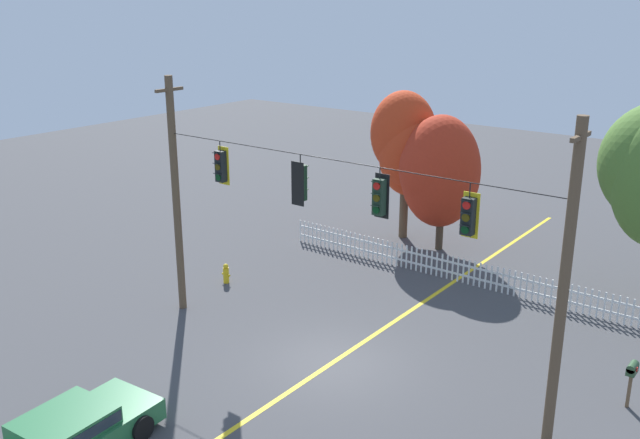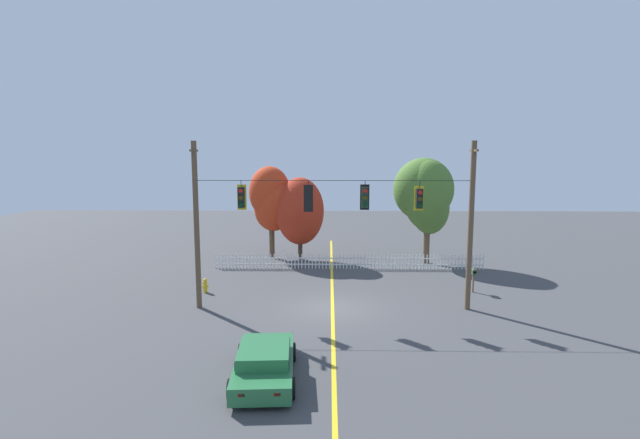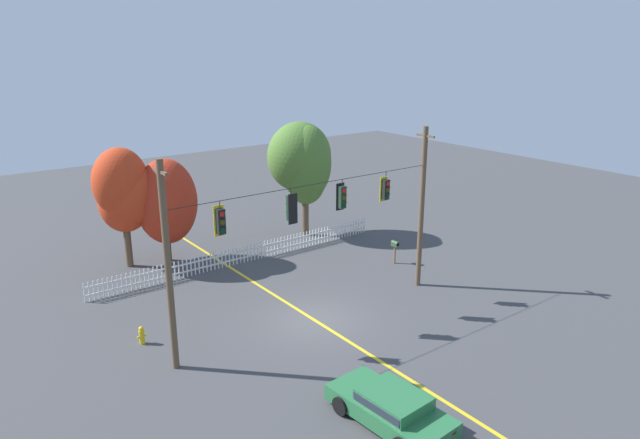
{
  "view_description": "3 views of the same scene",
  "coord_description": "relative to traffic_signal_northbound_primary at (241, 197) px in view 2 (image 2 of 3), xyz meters",
  "views": [
    {
      "loc": [
        10.93,
        -14.93,
        10.33
      ],
      "look_at": [
        -0.3,
        -0.19,
        4.44
      ],
      "focal_mm": 39.5,
      "sensor_mm": 36.0,
      "label": 1
    },
    {
      "loc": [
        -0.17,
        -21.84,
        7.3
      ],
      "look_at": [
        -0.6,
        -0.31,
        4.35
      ],
      "focal_mm": 26.41,
      "sensor_mm": 36.0,
      "label": 2
    },
    {
      "loc": [
        -13.62,
        -18.64,
        11.77
      ],
      "look_at": [
        0.28,
        -0.05,
        4.59
      ],
      "focal_mm": 32.62,
      "sensor_mm": 36.0,
      "label": 3
    }
  ],
  "objects": [
    {
      "name": "white_picket_fence",
      "position": [
        5.38,
        7.91,
        -4.86
      ],
      "size": [
        17.34,
        0.06,
        0.97
      ],
      "color": "white",
      "rests_on": "ground"
    },
    {
      "name": "autumn_oak_far_east",
      "position": [
        10.58,
        9.74,
        -0.67
      ],
      "size": [
        4.05,
        3.77,
        7.14
      ],
      "color": "brown",
      "rests_on": "ground"
    },
    {
      "name": "traffic_signal_eastbound_side",
      "position": [
        8.3,
        -0.0,
        -0.04
      ],
      "size": [
        0.43,
        0.38,
        1.4
      ],
      "color": "black"
    },
    {
      "name": "traffic_signal_northbound_primary",
      "position": [
        0.0,
        0.0,
        0.0
      ],
      "size": [
        0.43,
        0.38,
        1.39
      ],
      "color": "black"
    },
    {
      "name": "fire_hydrant",
      "position": [
        -2.53,
        2.5,
        -4.97
      ],
      "size": [
        0.38,
        0.22,
        0.76
      ],
      "color": "gold",
      "rests_on": "ground"
    },
    {
      "name": "traffic_signal_southbound_primary",
      "position": [
        3.15,
        -0.02,
        -0.03
      ],
      "size": [
        0.43,
        0.38,
        1.45
      ],
      "color": "black"
    },
    {
      "name": "signal_support_span",
      "position": [
        4.28,
        -0.01,
        -1.28
      ],
      "size": [
        13.14,
        1.1,
        7.97
      ],
      "color": "brown",
      "rests_on": "ground"
    },
    {
      "name": "autumn_maple_mid",
      "position": [
        2.03,
        10.37,
        -1.86
      ],
      "size": [
        3.33,
        3.21,
        5.81
      ],
      "color": "#473828",
      "rests_on": "ground"
    },
    {
      "name": "lane_centerline_stripe",
      "position": [
        4.28,
        -0.01,
        -5.34
      ],
      "size": [
        0.16,
        36.0,
        0.01
      ],
      "primitive_type": "cube",
      "color": "gold",
      "rests_on": "ground"
    },
    {
      "name": "autumn_maple_near_fence",
      "position": [
        0.15,
        11.08,
        -1.2
      ],
      "size": [
        3.39,
        3.09,
        6.55
      ],
      "color": "brown",
      "rests_on": "ground"
    },
    {
      "name": "traffic_signal_northbound_secondary",
      "position": [
        5.77,
        -0.0,
        0.01
      ],
      "size": [
        0.43,
        0.38,
        1.38
      ],
      "color": "black"
    },
    {
      "name": "ground",
      "position": [
        4.28,
        -0.01,
        -5.35
      ],
      "size": [
        80.0,
        80.0,
        0.0
      ],
      "primitive_type": "plane",
      "color": "#424244"
    },
    {
      "name": "parked_car",
      "position": [
        2.01,
        -7.27,
        -4.74
      ],
      "size": [
        2.24,
        4.38,
        1.15
      ],
      "color": "#286B3D",
      "rests_on": "ground"
    },
    {
      "name": "roadside_mailbox",
      "position": [
        11.85,
        2.84,
        -4.29
      ],
      "size": [
        0.25,
        0.44,
        1.3
      ],
      "color": "brown",
      "rests_on": "ground"
    }
  ]
}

